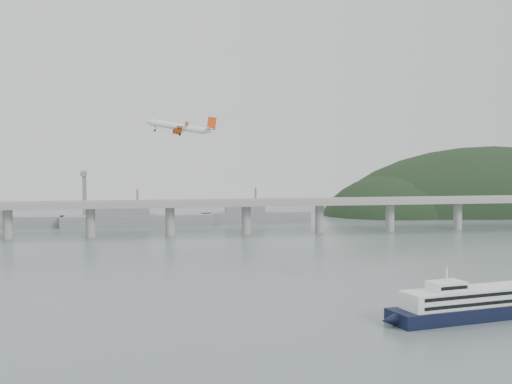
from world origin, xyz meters
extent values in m
plane|color=#566463|center=(0.00, 0.00, 0.00)|extent=(900.00, 900.00, 0.00)
cube|color=gray|center=(0.00, 200.00, 20.00)|extent=(800.00, 22.00, 2.20)
cube|color=gray|center=(0.00, 189.50, 22.00)|extent=(800.00, 0.60, 1.80)
cube|color=gray|center=(0.00, 210.50, 22.00)|extent=(800.00, 0.60, 1.80)
cylinder|color=gray|center=(-130.00, 200.00, 9.50)|extent=(6.00, 6.00, 21.00)
cylinder|color=gray|center=(-80.00, 200.00, 9.50)|extent=(6.00, 6.00, 21.00)
cylinder|color=gray|center=(-30.00, 200.00, 9.50)|extent=(6.00, 6.00, 21.00)
cylinder|color=gray|center=(20.00, 200.00, 9.50)|extent=(6.00, 6.00, 21.00)
cylinder|color=gray|center=(70.00, 200.00, 9.50)|extent=(6.00, 6.00, 21.00)
cylinder|color=gray|center=(120.00, 200.00, 9.50)|extent=(6.00, 6.00, 21.00)
cylinder|color=gray|center=(170.00, 200.00, 9.50)|extent=(6.00, 6.00, 21.00)
ellipsoid|color=black|center=(270.00, 330.00, -18.00)|extent=(320.00, 150.00, 156.00)
ellipsoid|color=black|center=(175.00, 320.00, -12.00)|extent=(140.00, 110.00, 96.00)
cube|color=slate|center=(-50.00, 265.00, 4.00)|extent=(110.55, 21.43, 8.00)
cube|color=slate|center=(-61.00, 265.00, 12.00)|extent=(39.01, 16.73, 8.00)
cylinder|color=slate|center=(-50.00, 265.00, 20.00)|extent=(1.60, 1.60, 14.00)
cube|color=slate|center=(40.00, 275.00, 4.00)|extent=(85.00, 13.60, 8.00)
cube|color=slate|center=(31.50, 275.00, 12.00)|extent=(29.75, 11.90, 8.00)
cylinder|color=slate|center=(40.00, 275.00, 20.00)|extent=(1.60, 1.60, 14.00)
cube|color=slate|center=(-90.00, 300.00, 20.00)|extent=(3.00, 3.00, 40.00)
cube|color=slate|center=(-90.00, 290.00, 38.00)|extent=(3.00, 28.00, 3.00)
cube|color=black|center=(51.76, -41.75, 2.20)|extent=(56.46, 23.40, 4.40)
cone|color=black|center=(22.63, -47.40, 2.20)|extent=(6.23, 5.36, 4.40)
cube|color=silver|center=(51.76, -41.75, 7.14)|extent=(47.41, 19.57, 5.50)
cube|color=black|center=(52.82, -47.20, 8.57)|extent=(41.04, 8.12, 1.10)
cube|color=black|center=(52.82, -47.20, 5.94)|extent=(41.04, 8.12, 1.10)
cube|color=black|center=(50.71, -36.30, 8.57)|extent=(41.04, 8.12, 1.10)
cube|color=black|center=(50.71, -36.30, 5.94)|extent=(41.04, 8.12, 1.10)
cube|color=silver|center=(43.13, -43.42, 11.32)|extent=(12.25, 9.64, 2.86)
cube|color=black|center=(43.87, -47.25, 11.32)|extent=(9.74, 2.01, 1.10)
cylinder|color=silver|center=(43.13, -43.42, 14.84)|extent=(0.64, 0.64, 4.40)
cylinder|color=white|center=(-31.75, 85.43, 65.82)|extent=(26.07, 5.52, 7.20)
cone|color=white|center=(-46.24, 85.92, 68.06)|extent=(4.40, 3.62, 3.85)
cone|color=white|center=(-16.73, 84.94, 63.97)|extent=(5.09, 3.40, 3.99)
cube|color=white|center=(-30.98, 85.35, 64.78)|extent=(5.40, 31.30, 2.63)
cube|color=white|center=(-17.54, 85.00, 64.74)|extent=(3.22, 11.10, 1.24)
cube|color=red|center=(-16.16, 85.11, 67.59)|extent=(5.00, 0.74, 6.53)
cylinder|color=red|center=(-32.41, 90.38, 63.46)|extent=(4.30, 2.44, 2.69)
cylinder|color=black|center=(-34.31, 90.44, 63.75)|extent=(0.73, 2.13, 2.14)
cube|color=white|center=(-32.27, 90.42, 64.37)|extent=(2.44, 0.36, 1.45)
cylinder|color=red|center=(-32.67, 80.30, 63.98)|extent=(4.30, 2.44, 2.69)
cylinder|color=black|center=(-34.57, 80.37, 64.28)|extent=(0.73, 2.13, 2.14)
cube|color=white|center=(-32.53, 80.35, 64.89)|extent=(2.44, 0.36, 1.45)
cylinder|color=black|center=(-31.17, 87.66, 63.03)|extent=(0.67, 0.44, 2.24)
cylinder|color=black|center=(-31.33, 87.61, 62.03)|extent=(1.16, 0.45, 1.17)
cylinder|color=black|center=(-31.30, 82.90, 63.27)|extent=(0.67, 0.44, 2.24)
cylinder|color=black|center=(-31.45, 82.85, 62.28)|extent=(1.16, 0.45, 1.17)
cylinder|color=black|center=(-43.01, 85.68, 64.97)|extent=(0.67, 0.44, 2.24)
cylinder|color=black|center=(-43.17, 85.63, 63.97)|extent=(1.16, 0.45, 1.17)
cube|color=red|center=(-28.59, 100.91, 64.78)|extent=(1.79, 0.34, 2.41)
cube|color=red|center=(-29.41, 69.78, 66.39)|extent=(1.79, 0.34, 2.41)
camera|label=1|loc=(-54.55, -242.62, 52.85)|focal=48.00mm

